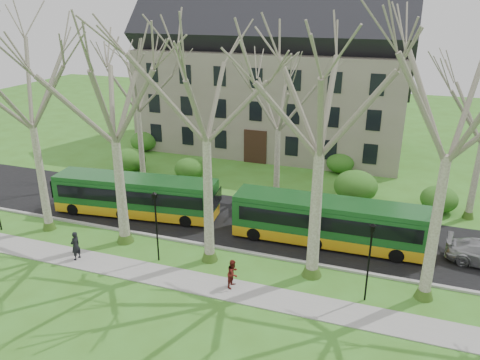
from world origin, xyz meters
name	(u,v)px	position (x,y,z in m)	size (l,w,h in m)	color
ground	(260,269)	(0.00, 0.00, 0.00)	(120.00, 120.00, 0.00)	#3E7521
sidewalk	(246,293)	(0.00, -2.50, 0.03)	(70.00, 2.00, 0.06)	gray
road	(283,228)	(0.00, 5.50, 0.03)	(80.00, 8.00, 0.06)	black
curb	(267,256)	(0.00, 1.50, 0.07)	(80.00, 0.25, 0.14)	#A5A39E
building	(274,69)	(-6.00, 24.00, 8.07)	(26.50, 12.20, 16.00)	gray
tree_row_verge	(263,152)	(0.00, 0.30, 7.00)	(49.00, 7.00, 14.00)	gray
tree_row_far	(287,122)	(-1.33, 11.00, 6.00)	(33.00, 7.00, 12.00)	gray
lamp_row	(255,238)	(0.00, -1.00, 2.57)	(36.22, 0.22, 4.30)	black
hedges	(256,168)	(-4.67, 14.00, 1.00)	(30.60, 8.60, 2.00)	#2D661D
bus_lead	(136,196)	(-10.51, 4.08, 1.52)	(11.67, 2.43, 2.92)	#164E1D
bus_follow	(329,222)	(3.16, 4.38, 1.55)	(11.96, 2.49, 2.99)	#164E1D
pedestrian_a	(75,246)	(-10.62, -2.59, 0.95)	(0.65, 0.43, 1.79)	black
pedestrian_b	(233,273)	(-0.84, -2.16, 0.86)	(0.78, 0.61, 1.60)	#5D1A15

